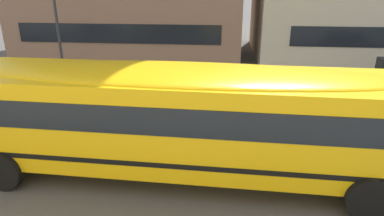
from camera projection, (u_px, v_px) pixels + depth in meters
The scene contains 4 objects.
ground_plane at pixel (252, 149), 10.34m from camera, with size 400.00×400.00×0.00m, color #54514F.
sidewalk_far at pixel (242, 76), 18.11m from camera, with size 120.00×3.00×0.01m, color gray.
lane_centreline at pixel (252, 149), 10.34m from camera, with size 110.00×0.16×0.01m, color silver.
school_bus at pixel (172, 113), 8.45m from camera, with size 13.06×3.37×2.90m.
Camera 1 is at (-0.96, -9.36, 4.85)m, focal length 31.68 mm.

